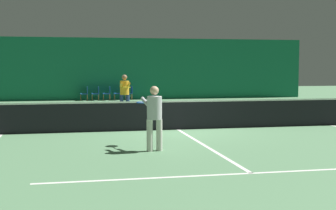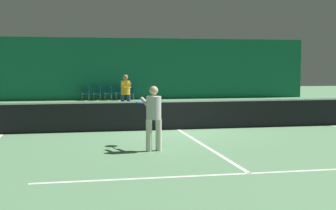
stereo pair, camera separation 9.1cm
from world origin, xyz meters
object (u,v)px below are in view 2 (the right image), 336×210
at_px(tennis_net, 178,114).
at_px(player_far, 126,91).
at_px(courtside_chair_2, 109,92).
at_px(courtside_chair_3, 120,92).
at_px(courtside_chair_0, 87,93).
at_px(courtside_chair_4, 131,92).
at_px(courtside_chair_1, 98,92).
at_px(player_near, 153,113).

height_order(tennis_net, player_far, player_far).
distance_m(courtside_chair_2, courtside_chair_3, 0.67).
bearing_deg(courtside_chair_3, courtside_chair_0, -90.00).
bearing_deg(courtside_chair_4, tennis_net, -0.37).
height_order(courtside_chair_1, courtside_chair_2, same).
bearing_deg(courtside_chair_2, courtside_chair_4, 90.00).
xyz_separation_m(tennis_net, courtside_chair_4, (0.09, 13.60, -0.03)).
relative_size(player_far, courtside_chair_4, 2.03).
bearing_deg(courtside_chair_3, courtside_chair_4, 90.00).
height_order(player_near, courtside_chair_1, player_near).
bearing_deg(courtside_chair_4, courtside_chair_2, -90.00).
bearing_deg(tennis_net, courtside_chair_4, 89.63).
distance_m(courtside_chair_0, courtside_chair_3, 2.02).
distance_m(courtside_chair_0, courtside_chair_4, 2.69).
distance_m(courtside_chair_3, courtside_chair_4, 0.67).
bearing_deg(courtside_chair_0, courtside_chair_1, 90.00).
relative_size(courtside_chair_0, courtside_chair_4, 1.00).
bearing_deg(player_near, courtside_chair_2, -9.30).
distance_m(courtside_chair_1, courtside_chair_2, 0.67).
relative_size(courtside_chair_0, courtside_chair_3, 1.00).
xyz_separation_m(player_far, courtside_chair_0, (-1.46, 8.23, -0.51)).
distance_m(tennis_net, courtside_chair_2, 13.66).
distance_m(player_near, courtside_chair_3, 17.24).
relative_size(courtside_chair_1, courtside_chair_3, 1.00).
bearing_deg(tennis_net, courtside_chair_0, 100.83).
xyz_separation_m(player_near, courtside_chair_2, (0.17, 17.21, -0.44)).
distance_m(courtside_chair_1, courtside_chair_4, 2.02).
distance_m(courtside_chair_2, courtside_chair_4, 1.34).
xyz_separation_m(player_near, courtside_chair_3, (0.84, 17.21, -0.44)).
distance_m(courtside_chair_0, courtside_chair_1, 0.67).
bearing_deg(player_near, courtside_chair_3, -11.53).
bearing_deg(courtside_chair_4, courtside_chair_0, -90.00).
bearing_deg(player_far, tennis_net, 13.56).
height_order(tennis_net, courtside_chair_4, tennis_net).
distance_m(courtside_chair_1, courtside_chair_3, 1.34).
relative_size(courtside_chair_1, courtside_chair_2, 1.00).
bearing_deg(player_near, tennis_net, -30.28).
bearing_deg(courtside_chair_1, tennis_net, 8.07).
xyz_separation_m(tennis_net, courtside_chair_2, (-1.26, 13.60, -0.03)).
relative_size(courtside_chair_2, courtside_chair_4, 1.00).
bearing_deg(player_near, courtside_chair_1, -7.06).
relative_size(tennis_net, courtside_chair_0, 14.29).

